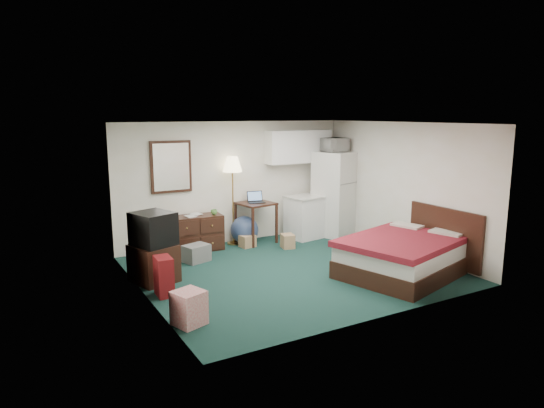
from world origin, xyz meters
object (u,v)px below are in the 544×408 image
dresser (196,233)px  suitcase (164,276)px  floor_lamp (233,201)px  desk (256,222)px  bed (402,257)px  tv_stand (154,263)px  fridge (335,194)px  kitchen_counter (307,217)px

dresser → suitcase: (-1.28, -2.04, -0.05)m
floor_lamp → desk: size_ratio=2.13×
dresser → bed: 3.95m
suitcase → bed: bearing=-13.1°
dresser → tv_stand: (-1.24, -1.36, -0.05)m
dresser → fridge: size_ratio=0.55×
kitchen_counter → bed: (-0.00, -2.88, -0.13)m
bed → fridge: bearing=61.0°
desk → bed: 3.26m
fridge → suitcase: size_ratio=3.13×
desk → fridge: (1.80, -0.29, 0.50)m
kitchen_counter → desk: bearing=162.8°
fridge → dresser: bearing=155.2°
floor_lamp → desk: (0.47, -0.12, -0.48)m
floor_lamp → desk: bearing=-14.5°
fridge → bed: fridge is taller
dresser → bed: size_ratio=0.52×
floor_lamp → kitchen_counter: (1.62, -0.28, -0.46)m
desk → kitchen_counter: kitchen_counter is taller
fridge → kitchen_counter: bearing=150.5°
fridge → tv_stand: size_ratio=2.81×
fridge → bed: 2.90m
floor_lamp → fridge: 2.30m
tv_stand → floor_lamp: bearing=18.4°
desk → suitcase: bearing=-151.5°
kitchen_counter → dresser: bearing=165.9°
tv_stand → dresser: bearing=31.5°
desk → kitchen_counter: bearing=-17.3°
floor_lamp → bed: floor_lamp is taller
kitchen_counter → suitcase: kitchen_counter is taller
bed → tv_stand: (-3.69, 1.73, -0.01)m
floor_lamp → bed: 3.60m
fridge → suitcase: fridge is taller
suitcase → dresser: bearing=60.6°
desk → kitchen_counter: size_ratio=0.96×
dresser → suitcase: bearing=-117.9°
fridge → floor_lamp: bearing=151.2°
floor_lamp → suitcase: bearing=-135.0°
bed → suitcase: size_ratio=3.33×
desk → kitchen_counter: (1.15, -0.16, 0.02)m
kitchen_counter → tv_stand: bearing=-171.8°
dresser → kitchen_counter: kitchen_counter is taller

